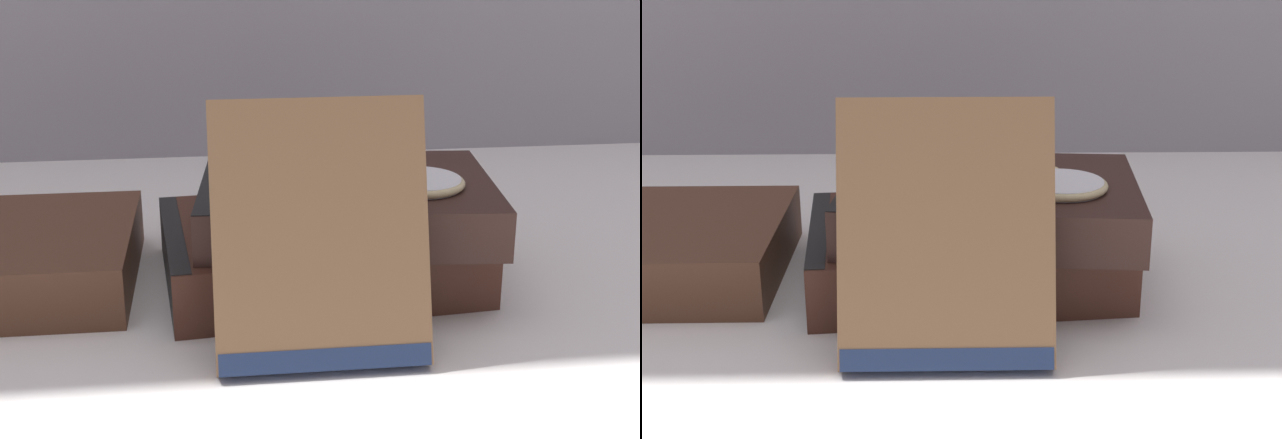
# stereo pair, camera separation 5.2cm
# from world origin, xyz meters

# --- Properties ---
(ground_plane) EXTENTS (3.00, 3.00, 0.00)m
(ground_plane) POSITION_xyz_m (0.00, 0.00, 0.00)
(ground_plane) COLOR silver
(book_flat_bottom) EXTENTS (0.21, 0.17, 0.04)m
(book_flat_bottom) POSITION_xyz_m (0.02, 0.05, 0.02)
(book_flat_bottom) COLOR #422319
(book_flat_bottom) RESTS_ON ground_plane
(book_flat_top) EXTENTS (0.20, 0.16, 0.03)m
(book_flat_top) POSITION_xyz_m (0.04, 0.04, 0.06)
(book_flat_top) COLOR #331E19
(book_flat_top) RESTS_ON book_flat_bottom
(book_leaning_front) EXTENTS (0.12, 0.06, 0.14)m
(book_leaning_front) POSITION_xyz_m (0.01, -0.06, 0.07)
(book_leaning_front) COLOR brown
(book_leaning_front) RESTS_ON ground_plane
(pocket_watch) EXTENTS (0.06, 0.06, 0.01)m
(pocket_watch) POSITION_xyz_m (0.09, 0.02, 0.07)
(pocket_watch) COLOR silver
(pocket_watch) RESTS_ON book_flat_top
(reading_glasses) EXTENTS (0.10, 0.05, 0.00)m
(reading_glasses) POSITION_xyz_m (-0.00, 0.22, 0.00)
(reading_glasses) COLOR #ADADB2
(reading_glasses) RESTS_ON ground_plane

